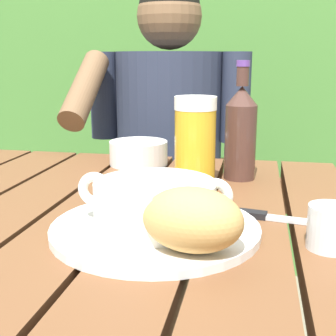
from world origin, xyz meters
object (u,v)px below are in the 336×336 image
object	(u,v)px
table_knife	(265,216)
serving_plate	(154,228)
soup_bowl	(153,202)
beer_bottle	(241,131)
water_glass_small	(331,227)
person_eating	(166,155)
beer_glass	(195,142)
chair_near_diner	(178,213)
diner_bowl	(139,153)
bread_roll	(192,219)

from	to	relation	value
table_knife	serving_plate	bearing A→B (deg)	-150.65
soup_bowl	beer_bottle	bearing A→B (deg)	71.95
soup_bowl	beer_bottle	size ratio (longest dim) A/B	0.94
serving_plate	water_glass_small	world-z (taller)	water_glass_small
person_eating	beer_glass	bearing A→B (deg)	-72.70
chair_near_diner	diner_bowl	xyz separation A→B (m)	(0.00, -0.53, 0.33)
soup_bowl	diner_bowl	world-z (taller)	soup_bowl
water_glass_small	table_knife	distance (m)	0.13
beer_glass	water_glass_small	xyz separation A→B (m)	(0.21, -0.26, -0.06)
soup_bowl	table_knife	bearing A→B (deg)	29.35
chair_near_diner	bread_roll	xyz separation A→B (m)	(0.19, -1.02, 0.35)
beer_bottle	water_glass_small	xyz separation A→B (m)	(0.13, -0.33, -0.07)
beer_bottle	table_knife	xyz separation A→B (m)	(0.05, -0.24, -0.09)
water_glass_small	diner_bowl	world-z (taller)	water_glass_small
beer_bottle	table_knife	size ratio (longest dim) A/B	1.56
beer_glass	beer_bottle	world-z (taller)	beer_bottle
chair_near_diner	beer_glass	world-z (taller)	beer_glass
bread_roll	table_knife	xyz separation A→B (m)	(0.09, 0.16, -0.05)
diner_bowl	person_eating	bearing A→B (deg)	90.48
chair_near_diner	soup_bowl	distance (m)	1.01
beer_bottle	water_glass_small	bearing A→B (deg)	-68.62
person_eating	soup_bowl	world-z (taller)	person_eating
soup_bowl	bread_roll	distance (m)	0.10
soup_bowl	serving_plate	bearing A→B (deg)	0.00
bread_roll	beer_bottle	bearing A→B (deg)	84.35
chair_near_diner	person_eating	xyz separation A→B (m)	(-0.00, -0.20, 0.25)
table_knife	beer_bottle	bearing A→B (deg)	101.83
beer_bottle	diner_bowl	distance (m)	0.26
beer_glass	diner_bowl	world-z (taller)	beer_glass
person_eating	bread_roll	size ratio (longest dim) A/B	8.69
beer_glass	person_eating	bearing A→B (deg)	107.30
person_eating	table_knife	world-z (taller)	person_eating
beer_bottle	diner_bowl	xyz separation A→B (m)	(-0.23, 0.08, -0.07)
serving_plate	soup_bowl	size ratio (longest dim) A/B	1.34
beer_glass	diner_bowl	size ratio (longest dim) A/B	1.29
table_knife	soup_bowl	bearing A→B (deg)	-150.65
bread_roll	water_glass_small	world-z (taller)	bread_roll
person_eating	soup_bowl	bearing A→B (deg)	-80.06
chair_near_diner	beer_bottle	distance (m)	0.77
beer_bottle	diner_bowl	bearing A→B (deg)	160.35
serving_plate	water_glass_small	size ratio (longest dim) A/B	4.88
serving_plate	beer_bottle	bearing A→B (deg)	71.95
serving_plate	soup_bowl	xyz separation A→B (m)	(-0.00, 0.00, 0.04)
bread_roll	beer_bottle	distance (m)	0.41
beer_bottle	table_knife	bearing A→B (deg)	-78.17
soup_bowl	water_glass_small	xyz separation A→B (m)	(0.24, -0.01, -0.02)
table_knife	diner_bowl	xyz separation A→B (m)	(-0.28, 0.32, 0.02)
water_glass_small	serving_plate	bearing A→B (deg)	177.35
person_eating	bread_roll	bearing A→B (deg)	-76.55
chair_near_diner	person_eating	world-z (taller)	person_eating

